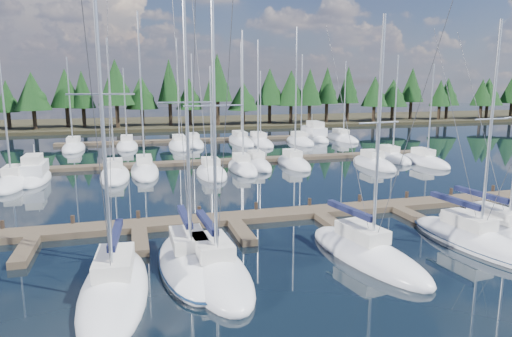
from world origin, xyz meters
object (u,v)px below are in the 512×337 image
object	(u,v)px
front_sailboat_1	(190,262)
motor_yacht_left	(35,175)
front_sailboat_2	(214,270)
front_sailboat_3	(366,254)
main_dock	(318,214)
front_sailboat_0	(115,289)
front_sailboat_4	(473,240)
front_sailboat_5	(500,232)
motor_yacht_right	(314,136)

from	to	relation	value
front_sailboat_1	motor_yacht_left	xyz separation A→B (m)	(-11.49, 24.58, 0.17)
front_sailboat_2	front_sailboat_3	distance (m)	8.08
main_dock	front_sailboat_1	xyz separation A→B (m)	(-9.67, -6.37, 0.08)
front_sailboat_0	motor_yacht_left	bearing A→B (deg)	106.55
front_sailboat_4	front_sailboat_0	bearing A→B (deg)	-176.99
front_sailboat_5	motor_yacht_left	size ratio (longest dim) A/B	1.61
front_sailboat_1	front_sailboat_4	distance (m)	15.99
front_sailboat_1	front_sailboat_4	size ratio (longest dim) A/B	1.14
front_sailboat_5	motor_yacht_right	bearing A→B (deg)	81.13
front_sailboat_2	front_sailboat_4	world-z (taller)	front_sailboat_2
front_sailboat_2	front_sailboat_3	xyz separation A→B (m)	(8.08, -0.01, -0.01)
front_sailboat_0	front_sailboat_2	distance (m)	4.64
front_sailboat_3	front_sailboat_0	bearing A→B (deg)	-176.31
main_dock	front_sailboat_2	distance (m)	11.57
front_sailboat_4	front_sailboat_5	xyz separation A→B (m)	(2.62, 0.78, 0.00)
front_sailboat_4	motor_yacht_right	xyz separation A→B (m)	(9.86, 47.20, 0.25)
front_sailboat_2	front_sailboat_5	xyz separation A→B (m)	(17.56, 0.98, -0.01)
motor_yacht_right	front_sailboat_3	bearing A→B (deg)	-109.43
main_dock	front_sailboat_1	distance (m)	11.58
front_sailboat_0	front_sailboat_4	xyz separation A→B (m)	(19.50, 1.03, -0.02)
front_sailboat_4	front_sailboat_5	distance (m)	2.73
front_sailboat_0	front_sailboat_4	size ratio (longest dim) A/B	1.20
main_dock	motor_yacht_left	bearing A→B (deg)	139.28
front_sailboat_3	motor_yacht_right	bearing A→B (deg)	70.57
front_sailboat_3	front_sailboat_4	bearing A→B (deg)	1.76
front_sailboat_1	front_sailboat_2	world-z (taller)	front_sailboat_1
main_dock	front_sailboat_5	distance (m)	11.13
front_sailboat_3	front_sailboat_1	bearing A→B (deg)	171.78
front_sailboat_1	front_sailboat_4	xyz separation A→B (m)	(15.95, -1.10, -0.01)
front_sailboat_0	motor_yacht_right	bearing A→B (deg)	58.66
main_dock	motor_yacht_left	xyz separation A→B (m)	(-21.16, 18.21, 0.25)
front_sailboat_1	motor_yacht_right	bearing A→B (deg)	60.75
front_sailboat_0	front_sailboat_1	bearing A→B (deg)	30.94
front_sailboat_3	front_sailboat_5	xyz separation A→B (m)	(9.47, 0.99, -0.00)
main_dock	front_sailboat_1	bearing A→B (deg)	-146.61
front_sailboat_0	motor_yacht_right	xyz separation A→B (m)	(29.37, 48.23, 0.24)
front_sailboat_4	front_sailboat_5	world-z (taller)	front_sailboat_4
motor_yacht_left	front_sailboat_0	bearing A→B (deg)	-73.45
motor_yacht_right	motor_yacht_left	bearing A→B (deg)	-150.03
front_sailboat_2	motor_yacht_right	xyz separation A→B (m)	(24.80, 47.40, 0.24)
front_sailboat_2	front_sailboat_4	distance (m)	14.94
front_sailboat_4	motor_yacht_right	distance (m)	48.22
main_dock	front_sailboat_1	world-z (taller)	front_sailboat_1
front_sailboat_0	front_sailboat_2	world-z (taller)	front_sailboat_0
front_sailboat_5	motor_yacht_right	xyz separation A→B (m)	(7.25, 46.42, 0.25)
front_sailboat_4	motor_yacht_left	bearing A→B (deg)	136.89
motor_yacht_left	motor_yacht_right	bearing A→B (deg)	29.97
front_sailboat_0	front_sailboat_1	world-z (taller)	front_sailboat_0
main_dock	front_sailboat_0	world-z (taller)	front_sailboat_0
front_sailboat_2	front_sailboat_3	world-z (taller)	front_sailboat_2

